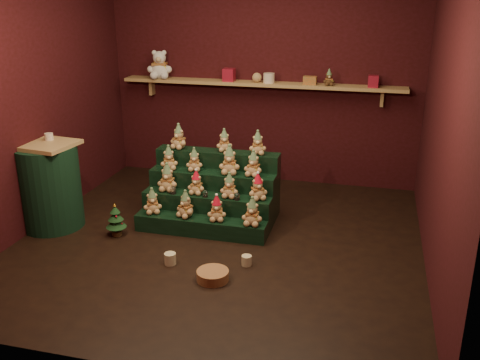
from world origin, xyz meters
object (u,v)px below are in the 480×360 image
(mini_christmas_tree, at_px, (116,220))
(white_bear, at_px, (159,61))
(wicker_basket, at_px, (213,275))
(brown_bear, at_px, (329,78))
(snow_globe_a, at_px, (173,190))
(snow_globe_b, at_px, (205,193))
(mug_left, at_px, (170,259))
(snow_globe_c, at_px, (237,196))
(mug_right, at_px, (247,260))
(riser_tier_front, at_px, (201,226))
(side_table, at_px, (49,186))

(mini_christmas_tree, height_order, white_bear, white_bear)
(wicker_basket, bearing_deg, brown_bear, 74.94)
(snow_globe_a, height_order, mini_christmas_tree, snow_globe_a)
(brown_bear, bearing_deg, snow_globe_b, -141.50)
(snow_globe_b, distance_m, wicker_basket, 1.15)
(brown_bear, bearing_deg, mini_christmas_tree, -151.30)
(mug_left, bearing_deg, snow_globe_b, 84.51)
(snow_globe_c, distance_m, wicker_basket, 1.08)
(mini_christmas_tree, xyz_separation_m, white_bear, (-0.25, 1.97, 1.37))
(mug_left, relative_size, mug_right, 1.14)
(riser_tier_front, relative_size, side_table, 1.49)
(side_table, distance_m, brown_bear, 3.45)
(mini_christmas_tree, bearing_deg, snow_globe_b, 25.24)
(snow_globe_b, xyz_separation_m, snow_globe_c, (0.34, -0.00, 0.00))
(brown_bear, bearing_deg, mug_left, -132.62)
(mug_right, height_order, brown_bear, brown_bear)
(snow_globe_a, relative_size, side_table, 0.09)
(snow_globe_a, distance_m, snow_globe_b, 0.36)
(snow_globe_b, distance_m, mug_left, 0.91)
(side_table, bearing_deg, snow_globe_c, 16.76)
(snow_globe_a, distance_m, mug_right, 1.25)
(snow_globe_b, distance_m, brown_bear, 2.16)
(white_bear, bearing_deg, mug_left, -80.75)
(snow_globe_b, height_order, mini_christmas_tree, snow_globe_b)
(snow_globe_c, xyz_separation_m, white_bear, (-1.44, 1.57, 1.15))
(riser_tier_front, distance_m, mug_left, 0.69)
(mug_right, distance_m, white_bear, 3.21)
(snow_globe_a, distance_m, snow_globe_c, 0.71)
(mug_right, bearing_deg, riser_tier_front, 139.78)
(mug_right, xyz_separation_m, brown_bear, (0.47, 2.25, 1.37))
(mini_christmas_tree, bearing_deg, brown_bear, 45.48)
(side_table, relative_size, mug_left, 8.56)
(snow_globe_c, height_order, wicker_basket, snow_globe_c)
(snow_globe_a, height_order, mug_left, snow_globe_a)
(snow_globe_b, distance_m, snow_globe_c, 0.34)
(snow_globe_c, bearing_deg, wicker_basket, -87.46)
(snow_globe_c, distance_m, mini_christmas_tree, 1.28)
(side_table, relative_size, white_bear, 2.06)
(riser_tier_front, xyz_separation_m, mini_christmas_tree, (-0.84, -0.24, 0.09))
(side_table, xyz_separation_m, mini_christmas_tree, (0.77, -0.05, -0.29))
(snow_globe_a, xyz_separation_m, mug_left, (0.28, -0.84, -0.35))
(side_table, xyz_separation_m, brown_bear, (2.71, 1.91, 0.95))
(mug_left, xyz_separation_m, mug_right, (0.70, 0.16, -0.01))
(mini_christmas_tree, relative_size, mug_right, 3.77)
(mini_christmas_tree, height_order, mug_left, mini_christmas_tree)
(snow_globe_a, relative_size, wicker_basket, 0.31)
(mini_christmas_tree, xyz_separation_m, wicker_basket, (1.24, -0.62, -0.13))
(snow_globe_c, relative_size, wicker_basket, 0.28)
(snow_globe_a, bearing_deg, mug_left, -71.61)
(riser_tier_front, relative_size, mug_right, 14.63)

